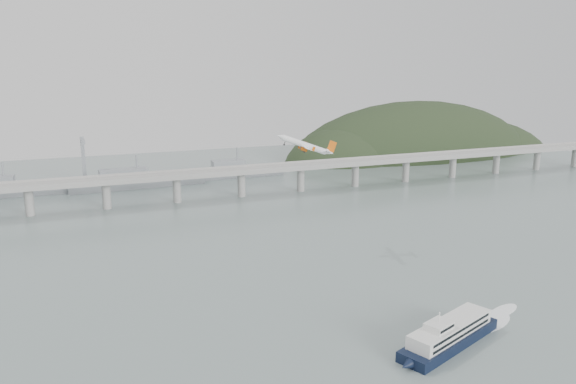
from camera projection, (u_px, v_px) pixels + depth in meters
name	position (u px, v px, depth m)	size (l,w,h in m)	color
ground	(335.00, 297.00, 248.11)	(900.00, 900.00, 0.00)	slate
bridge	(214.00, 176.00, 424.32)	(800.00, 22.00, 23.90)	gray
headland	(424.00, 169.00, 656.72)	(365.00, 155.00, 156.00)	black
ferry	(450.00, 334.00, 205.17)	(77.91, 36.28, 15.36)	black
airliner	(306.00, 146.00, 295.11)	(31.77, 29.50, 13.15)	white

